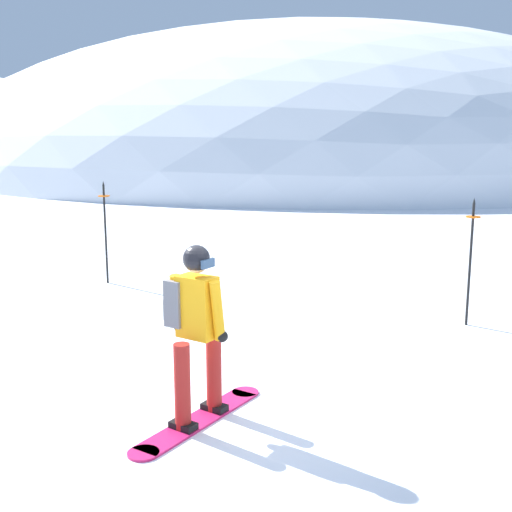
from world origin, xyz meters
name	(u,v)px	position (x,y,z in m)	size (l,w,h in m)	color
ground_plane	(248,421)	(0.00, 0.00, 0.00)	(300.00, 300.00, 0.00)	white
ridge_peak_main	(309,167)	(0.23, 33.77, 0.00)	(41.69, 37.52, 15.92)	white
snowboarder_main	(195,329)	(-0.49, -0.03, 0.92)	(1.02, 1.65, 1.71)	#D11E5B
piste_marker_near	(471,253)	(2.74, 3.30, 1.02)	(0.20, 0.20, 1.79)	black
piste_marker_far	(105,225)	(-3.00, 5.23, 1.03)	(0.20, 0.20, 1.79)	black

